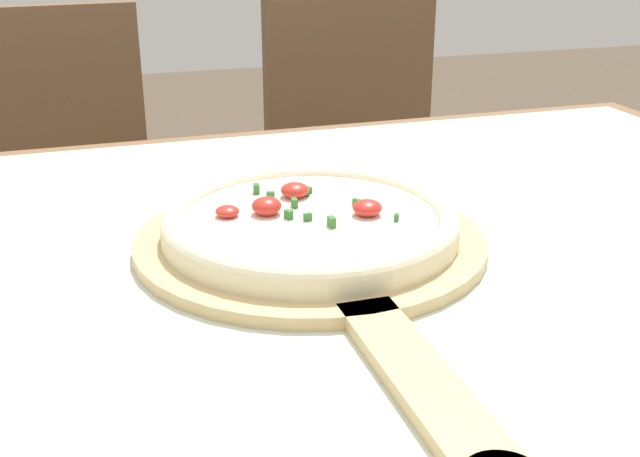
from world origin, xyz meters
The scene contains 6 objects.
dining_table centered at (0.00, 0.00, 0.66)m, with size 1.28×1.04×0.77m.
towel_cloth centered at (0.00, 0.00, 0.77)m, with size 1.20×0.96×0.00m.
pizza_peel centered at (-0.03, 0.04, 0.78)m, with size 0.34×0.56×0.01m.
pizza centered at (-0.03, 0.07, 0.80)m, with size 0.28×0.28×0.04m.
chair_left centered at (-0.28, 0.91, 0.53)m, with size 0.43×0.43×0.91m.
chair_right centered at (0.34, 0.91, 0.53)m, with size 0.43×0.43×0.91m.
Camera 1 is at (-0.24, -0.61, 1.08)m, focal length 45.00 mm.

